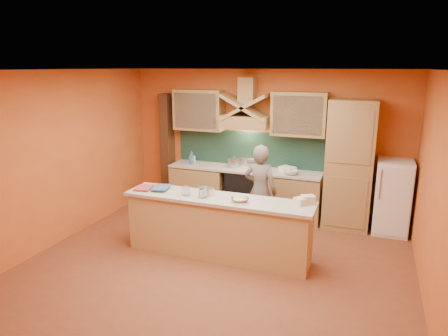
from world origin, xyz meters
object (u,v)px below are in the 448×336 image
at_px(kitchen_scale, 209,192).
at_px(stove, 244,191).
at_px(person, 260,191).
at_px(mixing_bowl, 240,200).
at_px(fridge, 392,197).

bearing_deg(kitchen_scale, stove, 97.10).
height_order(stove, person, person).
xyz_separation_m(stove, person, (0.59, -0.95, 0.35)).
xyz_separation_m(person, kitchen_scale, (-0.55, -0.92, 0.20)).
bearing_deg(stove, mixing_bowl, -73.67).
relative_size(person, kitchen_scale, 12.88).
distance_m(fridge, mixing_bowl, 2.92).
bearing_deg(mixing_bowl, fridge, 43.10).
bearing_deg(person, mixing_bowl, 96.77).
xyz_separation_m(fridge, mixing_bowl, (-2.12, -1.98, 0.33)).
bearing_deg(person, fridge, -148.31).
distance_m(fridge, kitchen_scale, 3.27).
xyz_separation_m(stove, kitchen_scale, (0.04, -1.87, 0.55)).
bearing_deg(stove, person, -57.85).
distance_m(person, mixing_bowl, 1.05).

